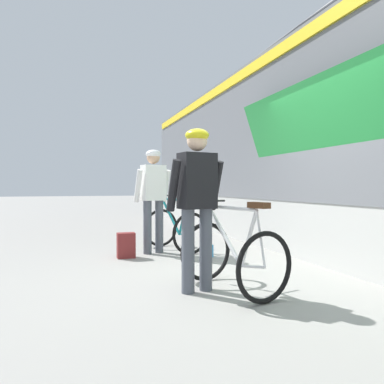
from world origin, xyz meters
The scene contains 7 objects.
ground_plane centered at (0.00, 0.00, 0.00)m, with size 80.00×80.00×0.00m, color gray.
cyclist_near_in_white centered at (-0.52, 2.09, 1.05)m, with size 0.65×0.39×1.76m.
cyclist_far_in_dark centered at (-0.55, -0.30, 1.05)m, with size 0.64×0.37×1.76m.
bicycle_near_teal centered at (-0.09, 2.23, 0.40)m, with size 0.97×1.22×0.99m.
bicycle_far_white centered at (-0.18, -0.41, 0.40)m, with size 0.94×1.21×0.99m.
backpack_on_platform centered at (-1.02, 1.82, 0.20)m, with size 0.28×0.18×0.40m, color maroon.
water_bottle_near_the_bikes centered at (0.30, 1.48, 0.10)m, with size 0.07×0.07×0.19m, color #338CCC.
Camera 1 is at (-1.84, -4.06, 1.14)m, focal length 34.49 mm.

